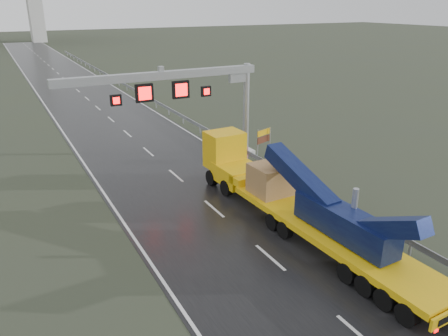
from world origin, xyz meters
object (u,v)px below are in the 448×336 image
striped_barrier (244,153)px  heavy_haul_truck (282,192)px  sign_gantry (190,90)px  exit_sign_pair (264,139)px

striped_barrier → heavy_haul_truck: bearing=-105.6°
heavy_haul_truck → striped_barrier: (3.15, 9.58, -1.13)m
striped_barrier → sign_gantry: bearing=164.7°
heavy_haul_truck → striped_barrier: 10.15m
exit_sign_pair → striped_barrier: (-1.10, 1.11, -1.32)m
sign_gantry → exit_sign_pair: sign_gantry is taller
exit_sign_pair → striped_barrier: 2.05m
sign_gantry → striped_barrier: (3.90, -1.26, -5.10)m
striped_barrier → exit_sign_pair: bearing=-42.7°
heavy_haul_truck → striped_barrier: size_ratio=17.76×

